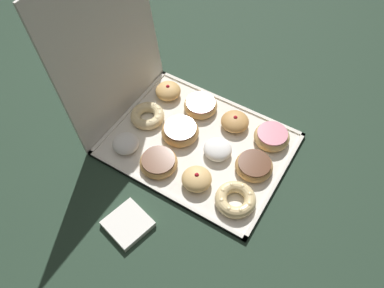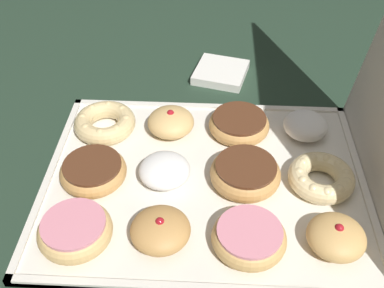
% 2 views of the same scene
% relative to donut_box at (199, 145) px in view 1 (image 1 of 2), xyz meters
% --- Properties ---
extents(ground_plane, '(3.00, 3.00, 0.00)m').
position_rel_donut_box_xyz_m(ground_plane, '(0.00, 0.00, -0.01)').
color(ground_plane, '#233828').
extents(donut_box, '(0.43, 0.56, 0.01)m').
position_rel_donut_box_xyz_m(donut_box, '(0.00, 0.00, 0.00)').
color(donut_box, silver).
rests_on(donut_box, ground).
extents(box_lid_open, '(0.43, 0.07, 0.53)m').
position_rel_donut_box_xyz_m(box_lid_open, '(0.00, 0.31, 0.26)').
color(box_lid_open, silver).
rests_on(box_lid_open, ground).
extents(cruller_donut_0, '(0.12, 0.12, 0.04)m').
position_rel_donut_box_xyz_m(cruller_donut_0, '(-0.12, -0.20, 0.02)').
color(cruller_donut_0, '#EACC8C').
rests_on(cruller_donut_0, donut_box).
extents(chocolate_frosted_donut_1, '(0.12, 0.12, 0.04)m').
position_rel_donut_box_xyz_m(chocolate_frosted_donut_1, '(0.01, -0.19, 0.02)').
color(chocolate_frosted_donut_1, tan).
rests_on(chocolate_frosted_donut_1, donut_box).
extents(pink_frosted_donut_2, '(0.11, 0.11, 0.04)m').
position_rel_donut_box_xyz_m(pink_frosted_donut_2, '(0.13, -0.19, 0.03)').
color(pink_frosted_donut_2, '#E5B770').
rests_on(pink_frosted_donut_2, donut_box).
extents(jelly_filled_donut_3, '(0.09, 0.09, 0.05)m').
position_rel_donut_box_xyz_m(jelly_filled_donut_3, '(-0.13, -0.07, 0.03)').
color(jelly_filled_donut_3, '#E5B770').
rests_on(jelly_filled_donut_3, donut_box).
extents(powdered_filled_donut_4, '(0.09, 0.09, 0.04)m').
position_rel_donut_box_xyz_m(powdered_filled_donut_4, '(0.00, -0.07, 0.03)').
color(powdered_filled_donut_4, white).
rests_on(powdered_filled_donut_4, donut_box).
extents(jelly_filled_donut_5, '(0.09, 0.09, 0.05)m').
position_rel_donut_box_xyz_m(jelly_filled_donut_5, '(0.13, -0.06, 0.03)').
color(jelly_filled_donut_5, tan).
rests_on(jelly_filled_donut_5, donut_box).
extents(chocolate_frosted_donut_6, '(0.12, 0.12, 0.03)m').
position_rel_donut_box_xyz_m(chocolate_frosted_donut_6, '(-0.13, 0.06, 0.02)').
color(chocolate_frosted_donut_6, tan).
rests_on(chocolate_frosted_donut_6, donut_box).
extents(chocolate_frosted_donut_7, '(0.12, 0.12, 0.04)m').
position_rel_donut_box_xyz_m(chocolate_frosted_donut_7, '(0.00, 0.07, 0.03)').
color(chocolate_frosted_donut_7, tan).
rests_on(chocolate_frosted_donut_7, donut_box).
extents(pink_frosted_donut_8, '(0.11, 0.11, 0.04)m').
position_rel_donut_box_xyz_m(pink_frosted_donut_8, '(0.13, 0.07, 0.02)').
color(pink_frosted_donut_8, tan).
rests_on(pink_frosted_donut_8, donut_box).
extents(powdered_filled_donut_9, '(0.08, 0.08, 0.04)m').
position_rel_donut_box_xyz_m(powdered_filled_donut_9, '(-0.13, 0.19, 0.03)').
color(powdered_filled_donut_9, white).
rests_on(powdered_filled_donut_9, donut_box).
extents(cruller_donut_10, '(0.11, 0.11, 0.04)m').
position_rel_donut_box_xyz_m(cruller_donut_10, '(0.00, 0.20, 0.02)').
color(cruller_donut_10, beige).
rests_on(cruller_donut_10, donut_box).
extents(jelly_filled_donut_11, '(0.09, 0.09, 0.05)m').
position_rel_donut_box_xyz_m(jelly_filled_donut_11, '(0.13, 0.20, 0.03)').
color(jelly_filled_donut_11, tan).
rests_on(jelly_filled_donut_11, donut_box).
extents(napkin_stack, '(0.14, 0.14, 0.02)m').
position_rel_donut_box_xyz_m(napkin_stack, '(-0.34, 0.03, 0.00)').
color(napkin_stack, white).
rests_on(napkin_stack, ground).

